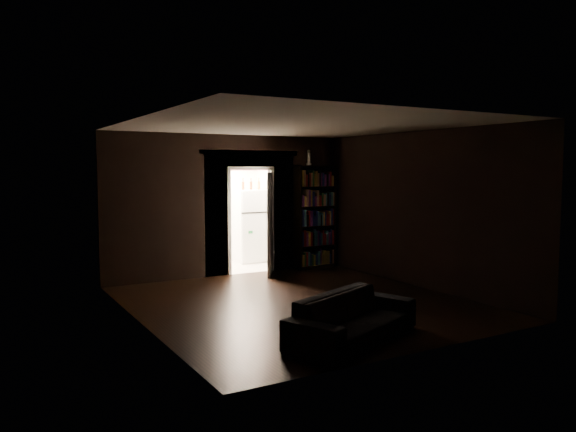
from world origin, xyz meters
The scene contains 9 objects.
ground centered at (0.00, 0.00, 0.00)m, with size 5.50×5.50×0.00m, color black.
room_walls centered at (-0.01, 1.07, 1.68)m, with size 5.02×5.61×2.84m.
kitchen_alcove centered at (0.50, 3.87, 1.21)m, with size 2.20×1.80×2.60m.
sofa centered at (-0.43, -1.99, 0.38)m, with size 1.97×0.85×0.76m, color black.
bookshelf centered at (1.94, 2.59, 1.10)m, with size 0.90×0.32×2.20m, color black.
refrigerator centered at (1.10, 4.03, 0.82)m, with size 0.74×0.68×1.65m, color white.
door centered at (0.74, 2.37, 1.02)m, with size 0.85×0.05×2.05m, color white.
figurine centered at (1.78, 2.57, 2.36)m, with size 0.11×0.11×0.32m, color silver.
bottles centered at (1.10, 3.95, 1.78)m, with size 0.66×0.08×0.27m, color black.
Camera 1 is at (-4.53, -7.48, 2.12)m, focal length 35.00 mm.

